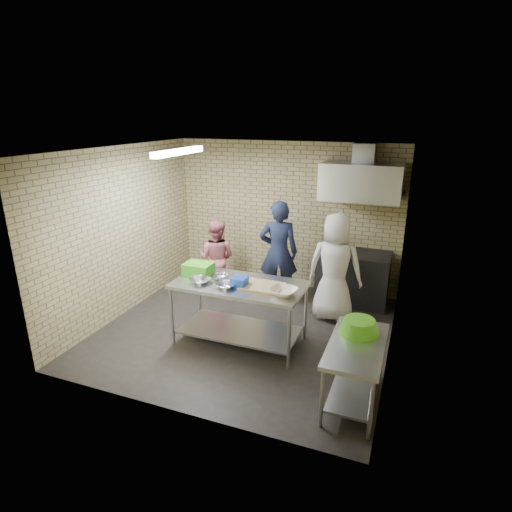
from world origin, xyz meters
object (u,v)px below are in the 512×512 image
Objects in this scene: green_crate at (198,269)px; green_basin at (359,326)px; prep_table at (239,313)px; side_counter at (354,373)px; man_navy at (278,253)px; bottle_red at (365,185)px; stove at (353,277)px; woman_white at (335,267)px; blue_tub at (239,282)px; woman_pink at (217,258)px.

green_basin is at bearing -14.68° from green_crate.
prep_table is 1.91m from side_counter.
prep_table is at bearing 163.37° from green_basin.
bottle_red is at bearing -165.27° from man_navy.
stove is 2.61× the size of green_basin.
woman_white is at bearing 48.07° from prep_table.
side_counter is 2.61× the size of green_basin.
bottle_red reaches higher than green_crate.
blue_tub is at bearing 158.58° from side_counter.
stove is 2.79m from green_crate.
blue_tub is 1.88m from woman_pink.
blue_tub is at bearing 122.79° from woman_pink.
stove is 2.95× the size of green_crate.
green_basin is (0.43, -2.50, 0.38)m from stove.
woman_white is at bearing 51.59° from blue_tub.
side_counter is (1.75, -0.77, -0.08)m from prep_table.
stove is at bearing 99.76° from green_basin.
green_basin is (1.73, -0.52, 0.38)m from prep_table.
blue_tub is 0.12× the size of woman_white.
stove is at bearing -104.09° from woman_white.
man_navy is (0.08, 1.51, 0.45)m from prep_table.
green_basin is 3.37m from woman_pink.
side_counter is 0.66× the size of man_navy.
woman_white is (1.02, -0.28, -0.03)m from man_navy.
prep_table is 0.53m from blue_tub.
side_counter is 1.00× the size of stove.
woman_white is at bearing 109.63° from green_basin.
side_counter is 3.44m from bottle_red.
bottle_red is at bearing 97.62° from side_counter.
woman_white is (-0.64, 2.00, 0.50)m from side_counter.
blue_tub is 1.73m from green_basin.
green_crate reaches higher than blue_tub.
blue_tub reaches higher than green_basin.
green_crate is at bearing 31.82° from woman_white.
green_basin is at bearing 142.03° from woman_pink.
blue_tub is 0.15× the size of woman_pink.
green_crate is 0.22× the size of man_navy.
man_navy is at bearing 129.12° from green_basin.
blue_tub is 2.86m from bottle_red.
stove is 0.66× the size of man_navy.
blue_tub reaches higher than prep_table.
stove is (1.30, 1.98, -0.01)m from prep_table.
woman_pink is (-2.79, 2.17, 0.32)m from side_counter.
stove is at bearing -169.36° from woman_pink.
woman_white reaches higher than woman_pink.
side_counter is at bearing -19.90° from green_crate.
woman_white reaches higher than green_crate.
stove is at bearing 56.83° from prep_table.
bottle_red reaches higher than woman_pink.
green_basin is at bearing 94.57° from side_counter.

